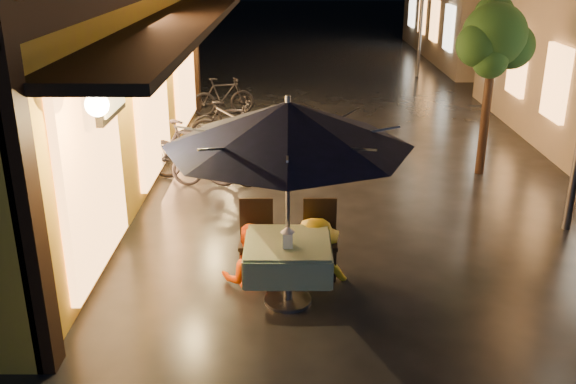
{
  "coord_description": "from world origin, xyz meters",
  "views": [
    {
      "loc": [
        -1.09,
        -6.7,
        3.9
      ],
      "look_at": [
        -1.12,
        0.5,
        1.15
      ],
      "focal_mm": 40.0,
      "sensor_mm": 36.0,
      "label": 1
    }
  ],
  "objects_px": {
    "person_orange": "(249,225)",
    "bicycle_0": "(217,163)",
    "table_lantern": "(288,236)",
    "cafe_table": "(288,257)",
    "person_yellow": "(316,221)",
    "patio_umbrella": "(288,124)"
  },
  "relations": [
    {
      "from": "table_lantern",
      "to": "person_orange",
      "type": "distance_m",
      "value": 0.82
    },
    {
      "from": "person_orange",
      "to": "person_yellow",
      "type": "bearing_deg",
      "value": 179.18
    },
    {
      "from": "cafe_table",
      "to": "person_yellow",
      "type": "height_order",
      "value": "person_yellow"
    },
    {
      "from": "cafe_table",
      "to": "patio_umbrella",
      "type": "bearing_deg",
      "value": 7.13
    },
    {
      "from": "cafe_table",
      "to": "patio_umbrella",
      "type": "height_order",
      "value": "patio_umbrella"
    },
    {
      "from": "patio_umbrella",
      "to": "cafe_table",
      "type": "bearing_deg",
      "value": -172.87
    },
    {
      "from": "person_orange",
      "to": "table_lantern",
      "type": "bearing_deg",
      "value": 124.17
    },
    {
      "from": "cafe_table",
      "to": "person_orange",
      "type": "distance_m",
      "value": 0.71
    },
    {
      "from": "bicycle_0",
      "to": "person_yellow",
      "type": "bearing_deg",
      "value": -151.41
    },
    {
      "from": "table_lantern",
      "to": "person_yellow",
      "type": "bearing_deg",
      "value": 63.12
    },
    {
      "from": "person_yellow",
      "to": "table_lantern",
      "type": "bearing_deg",
      "value": 50.16
    },
    {
      "from": "patio_umbrella",
      "to": "person_yellow",
      "type": "distance_m",
      "value": 1.48
    },
    {
      "from": "patio_umbrella",
      "to": "bicycle_0",
      "type": "relative_size",
      "value": 1.7
    },
    {
      "from": "bicycle_0",
      "to": "table_lantern",
      "type": "bearing_deg",
      "value": -159.3
    },
    {
      "from": "person_yellow",
      "to": "bicycle_0",
      "type": "height_order",
      "value": "person_yellow"
    },
    {
      "from": "person_yellow",
      "to": "person_orange",
      "type": "bearing_deg",
      "value": -12.07
    },
    {
      "from": "cafe_table",
      "to": "person_yellow",
      "type": "bearing_deg",
      "value": 56.98
    },
    {
      "from": "patio_umbrella",
      "to": "person_yellow",
      "type": "xyz_separation_m",
      "value": [
        0.33,
        0.51,
        -1.34
      ]
    },
    {
      "from": "cafe_table",
      "to": "person_orange",
      "type": "height_order",
      "value": "person_orange"
    },
    {
      "from": "table_lantern",
      "to": "bicycle_0",
      "type": "bearing_deg",
      "value": 106.96
    },
    {
      "from": "table_lantern",
      "to": "person_orange",
      "type": "xyz_separation_m",
      "value": [
        -0.47,
        0.65,
        -0.16
      ]
    },
    {
      "from": "person_orange",
      "to": "bicycle_0",
      "type": "distance_m",
      "value": 3.5
    }
  ]
}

